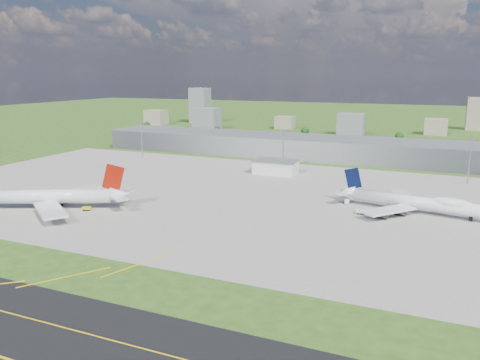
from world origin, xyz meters
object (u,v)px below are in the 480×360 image
at_px(van_white_near, 346,201).
at_px(tug_yellow, 87,209).
at_px(airliner_red_twin, 49,197).
at_px(airliner_blue_quad, 416,202).
at_px(van_white_far, 361,212).

bearing_deg(van_white_near, tug_yellow, 103.68).
distance_m(airliner_red_twin, van_white_near, 140.43).
bearing_deg(van_white_near, airliner_blue_quad, -112.15).
distance_m(van_white_near, van_white_far, 18.41).
height_order(tug_yellow, van_white_near, van_white_near).
xyz_separation_m(tug_yellow, van_white_far, (116.71, 43.09, 0.19)).
height_order(airliner_blue_quad, tug_yellow, airliner_blue_quad).
bearing_deg(airliner_blue_quad, airliner_red_twin, -149.26).
height_order(tug_yellow, van_white_far, van_white_far).
distance_m(airliner_red_twin, tug_yellow, 19.11).
xyz_separation_m(tug_yellow, van_white_near, (107.33, 58.93, 0.32)).
xyz_separation_m(airliner_blue_quad, van_white_far, (-22.09, -11.94, -3.82)).
relative_size(van_white_near, van_white_far, 1.21).
distance_m(airliner_red_twin, van_white_far, 142.87).
bearing_deg(airliner_blue_quad, van_white_near, -177.02).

